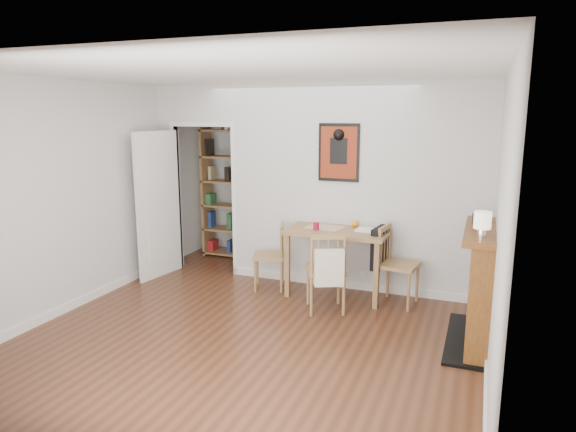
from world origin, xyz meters
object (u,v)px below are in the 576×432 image
at_px(dining_table, 338,237).
at_px(mantel_lamp, 482,222).
at_px(chair_right, 397,264).
at_px(ceramic_jar_a, 477,219).
at_px(red_glass, 316,226).
at_px(chair_front, 326,270).
at_px(fireplace, 482,283).
at_px(ceramic_jar_b, 487,218).
at_px(chair_left, 269,256).
at_px(bookshelf, 230,194).
at_px(notebook, 370,230).
at_px(orange_fruit, 355,224).

height_order(dining_table, mantel_lamp, mantel_lamp).
height_order(chair_right, mantel_lamp, mantel_lamp).
bearing_deg(chair_right, ceramic_jar_a, -35.61).
bearing_deg(red_glass, chair_right, 4.55).
xyz_separation_m(chair_front, fireplace, (1.66, -0.27, 0.14)).
height_order(red_glass, ceramic_jar_b, ceramic_jar_b).
height_order(dining_table, ceramic_jar_a, ceramic_jar_a).
bearing_deg(chair_left, chair_front, -27.00).
relative_size(red_glass, ceramic_jar_b, 1.06).
distance_m(chair_left, bookshelf, 1.79).
bearing_deg(notebook, chair_right, -16.95).
relative_size(bookshelf, orange_fruit, 24.17).
bearing_deg(bookshelf, ceramic_jar_a, -25.96).
xyz_separation_m(chair_left, mantel_lamp, (2.52, -1.13, 0.88)).
height_order(orange_fruit, ceramic_jar_a, ceramic_jar_a).
bearing_deg(fireplace, notebook, 145.89).
relative_size(fireplace, mantel_lamp, 5.34).
bearing_deg(chair_right, chair_front, -145.22).
bearing_deg(bookshelf, red_glass, -34.35).
bearing_deg(ceramic_jar_b, notebook, 155.29).
xyz_separation_m(chair_right, bookshelf, (-2.81, 1.17, 0.50)).
height_order(mantel_lamp, ceramic_jar_b, mantel_lamp).
bearing_deg(ceramic_jar_b, chair_left, 170.09).
distance_m(bookshelf, notebook, 2.68).
bearing_deg(dining_table, bookshelf, 152.20).
relative_size(bookshelf, ceramic_jar_a, 18.44).
bearing_deg(ceramic_jar_a, orange_fruit, 149.13).
distance_m(red_glass, ceramic_jar_a, 1.93).
height_order(ceramic_jar_a, ceramic_jar_b, ceramic_jar_a).
distance_m(bookshelf, mantel_lamp, 4.40).
bearing_deg(ceramic_jar_a, notebook, 149.24).
relative_size(notebook, ceramic_jar_b, 3.79).
distance_m(notebook, ceramic_jar_b, 1.47).
bearing_deg(orange_fruit, bookshelf, 157.41).
xyz_separation_m(fireplace, notebook, (-1.29, 0.87, 0.23)).
height_order(fireplace, orange_fruit, fireplace).
bearing_deg(bookshelf, orange_fruit, -22.59).
bearing_deg(ceramic_jar_a, bookshelf, 154.04).
relative_size(dining_table, chair_left, 1.44).
relative_size(fireplace, notebook, 3.73).
xyz_separation_m(chair_left, ceramic_jar_a, (2.47, -0.57, 0.79)).
distance_m(dining_table, orange_fruit, 0.27).
height_order(chair_front, ceramic_jar_b, ceramic_jar_b).
bearing_deg(mantel_lamp, red_glass, 149.76).
distance_m(chair_left, chair_front, 1.01).
bearing_deg(fireplace, chair_right, 140.73).
relative_size(dining_table, fireplace, 0.98).
bearing_deg(mantel_lamp, chair_left, 155.81).
height_order(dining_table, orange_fruit, orange_fruit).
bearing_deg(notebook, red_glass, -163.47).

